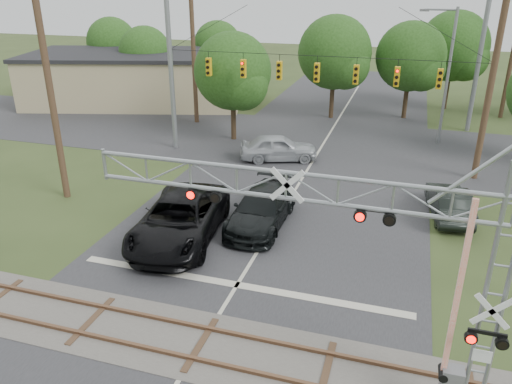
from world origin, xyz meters
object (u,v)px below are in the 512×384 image
(crossing_gantry, at_px, (362,251))
(car_dark, at_px, (262,208))
(traffic_signal_span, at_px, (332,71))
(sedan_silver, at_px, (279,148))
(streetlight, at_px, (446,70))
(commercial_building, at_px, (137,78))
(pickup_black, at_px, (180,219))

(crossing_gantry, xyz_separation_m, car_dark, (-5.30, 9.01, -3.59))
(traffic_signal_span, distance_m, sedan_silver, 5.77)
(car_dark, bearing_deg, crossing_gantry, -59.48)
(sedan_silver, bearing_deg, crossing_gantry, -178.71)
(traffic_signal_span, xyz_separation_m, streetlight, (6.60, 6.43, -0.66))
(crossing_gantry, relative_size, commercial_building, 0.51)
(pickup_black, height_order, streetlight, streetlight)
(sedan_silver, xyz_separation_m, streetlight, (9.65, 6.75, 4.23))
(pickup_black, bearing_deg, crossing_gantry, -46.03)
(pickup_black, xyz_separation_m, car_dark, (3.04, 2.39, -0.14))
(crossing_gantry, xyz_separation_m, sedan_silver, (-6.88, 18.04, -3.59))
(traffic_signal_span, height_order, car_dark, traffic_signal_span)
(pickup_black, xyz_separation_m, commercial_building, (-15.20, 23.31, 1.30))
(crossing_gantry, height_order, sedan_silver, crossing_gantry)
(streetlight, bearing_deg, traffic_signal_span, -135.75)
(crossing_gantry, height_order, car_dark, crossing_gantry)
(commercial_building, bearing_deg, traffic_signal_span, -45.86)
(car_dark, bearing_deg, pickup_black, -141.77)
(crossing_gantry, xyz_separation_m, streetlight, (2.77, 24.79, 0.64))
(sedan_silver, height_order, streetlight, streetlight)
(sedan_silver, relative_size, streetlight, 0.54)
(streetlight, bearing_deg, sedan_silver, -145.01)
(traffic_signal_span, bearing_deg, pickup_black, -110.98)
(traffic_signal_span, relative_size, car_dark, 3.39)
(sedan_silver, bearing_deg, streetlight, -74.60)
(car_dark, xyz_separation_m, commercial_building, (-18.24, 20.92, 1.44))
(pickup_black, bearing_deg, traffic_signal_span, 61.47)
(sedan_silver, bearing_deg, commercial_building, 34.90)
(sedan_silver, bearing_deg, car_dark, 170.35)
(crossing_gantry, xyz_separation_m, pickup_black, (-8.33, 6.62, -3.45))
(crossing_gantry, distance_m, pickup_black, 11.19)
(crossing_gantry, height_order, traffic_signal_span, traffic_signal_span)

